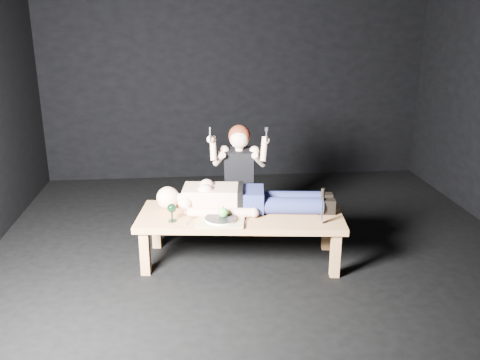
{
  "coord_description": "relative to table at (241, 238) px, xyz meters",
  "views": [
    {
      "loc": [
        -0.58,
        -4.24,
        2.12
      ],
      "look_at": [
        -0.18,
        -0.02,
        0.75
      ],
      "focal_mm": 38.34,
      "sensor_mm": 36.0,
      "label": 1
    }
  ],
  "objects": [
    {
      "name": "carving_knife",
      "position": [
        0.66,
        -0.27,
        0.38
      ],
      "size": [
        0.04,
        0.05,
        0.31
      ],
      "primitive_type": null,
      "rotation": [
        0.0,
        0.0,
        -0.12
      ],
      "color": "#B2B2B7",
      "rests_on": "table"
    },
    {
      "name": "plate",
      "position": [
        -0.18,
        -0.17,
        0.26
      ],
      "size": [
        0.3,
        0.3,
        0.02
      ],
      "primitive_type": "cylinder",
      "rotation": [
        0.0,
        0.0,
        -0.14
      ],
      "color": "white",
      "rests_on": "serving_tray"
    },
    {
      "name": "kneeling_woman",
      "position": [
        0.05,
        0.63,
        0.36
      ],
      "size": [
        0.72,
        0.78,
        1.17
      ],
      "primitive_type": null,
      "rotation": [
        0.0,
        0.0,
        -0.15
      ],
      "color": "black",
      "rests_on": "ground"
    },
    {
      "name": "fork_flat",
      "position": [
        -0.45,
        -0.12,
        0.23
      ],
      "size": [
        0.08,
        0.18,
        0.01
      ],
      "primitive_type": "cube",
      "rotation": [
        0.0,
        0.0,
        -0.37
      ],
      "color": "#B2B2B7",
      "rests_on": "table"
    },
    {
      "name": "table",
      "position": [
        0.0,
        0.0,
        0.0
      ],
      "size": [
        1.85,
        0.88,
        0.45
      ],
      "primitive_type": "cube",
      "rotation": [
        0.0,
        0.0,
        -0.12
      ],
      "color": "#B87D4C",
      "rests_on": "ground"
    },
    {
      "name": "serving_tray",
      "position": [
        -0.18,
        -0.17,
        0.24
      ],
      "size": [
        0.43,
        0.34,
        0.02
      ],
      "primitive_type": "cube",
      "rotation": [
        0.0,
        0.0,
        -0.14
      ],
      "color": "tan",
      "rests_on": "table"
    },
    {
      "name": "spoon_flat",
      "position": [
        0.04,
        -0.12,
        0.23
      ],
      "size": [
        0.07,
        0.19,
        0.01
      ],
      "primitive_type": "cube",
      "rotation": [
        0.0,
        0.0,
        0.3
      ],
      "color": "#B2B2B7",
      "rests_on": "table"
    },
    {
      "name": "back_wall",
      "position": [
        0.18,
        2.57,
        1.27
      ],
      "size": [
        5.0,
        0.0,
        5.0
      ],
      "primitive_type": "plane",
      "rotation": [
        1.57,
        0.0,
        0.0
      ],
      "color": "black",
      "rests_on": "ground"
    },
    {
      "name": "goblet",
      "position": [
        -0.59,
        -0.11,
        0.3
      ],
      "size": [
        0.09,
        0.09,
        0.16
      ],
      "primitive_type": null,
      "rotation": [
        0.0,
        0.0,
        -0.12
      ],
      "color": "black",
      "rests_on": "table"
    },
    {
      "name": "lying_man",
      "position": [
        0.07,
        0.11,
        0.36
      ],
      "size": [
        1.82,
        0.75,
        0.26
      ],
      "primitive_type": null,
      "rotation": [
        0.0,
        0.0,
        -0.12
      ],
      "color": "#E5B093",
      "rests_on": "table"
    },
    {
      "name": "apple",
      "position": [
        -0.16,
        -0.16,
        0.31
      ],
      "size": [
        0.09,
        0.09,
        0.09
      ],
      "primitive_type": "sphere",
      "color": "#368C27",
      "rests_on": "plate"
    },
    {
      "name": "knife_flat",
      "position": [
        -0.01,
        -0.2,
        0.23
      ],
      "size": [
        0.02,
        0.19,
        0.01
      ],
      "primitive_type": "cube",
      "rotation": [
        0.0,
        0.0,
        0.01
      ],
      "color": "#B2B2B7",
      "rests_on": "table"
    },
    {
      "name": "ground",
      "position": [
        0.18,
        0.07,
        -0.23
      ],
      "size": [
        5.0,
        5.0,
        0.0
      ],
      "primitive_type": "plane",
      "color": "black",
      "rests_on": "ground"
    }
  ]
}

